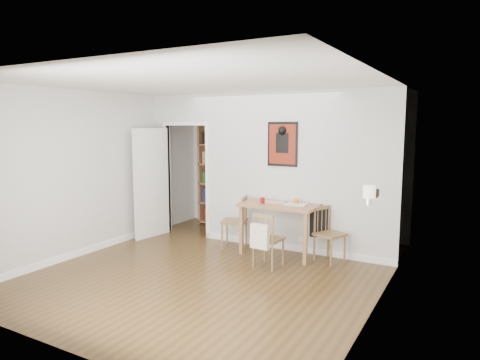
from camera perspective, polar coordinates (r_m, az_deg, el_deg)
The scene contains 15 objects.
ground at distance 6.31m, azimuth -2.89°, elevation -11.72°, with size 5.20×5.20×0.00m, color #503719.
room_shell at distance 7.13m, azimuth 3.45°, elevation 1.22°, with size 5.20×5.20×5.20m.
dining_table at distance 6.84m, azimuth 5.46°, elevation -3.92°, with size 1.21×0.77×0.83m.
chair_left at distance 7.21m, azimuth -0.76°, elevation -5.62°, with size 0.55×0.55×0.88m.
chair_right at distance 6.63m, azimuth 11.75°, elevation -7.02°, with size 0.58×0.54×0.83m.
chair_front at distance 6.26m, azimuth 3.75°, elevation -7.91°, with size 0.44×0.49×0.82m.
bookshelf at distance 8.77m, azimuth -2.64°, elevation 0.75°, with size 0.89×0.36×2.12m.
fireplace at distance 5.59m, azimuth 17.85°, elevation -8.03°, with size 0.45×1.25×1.16m.
red_glass at distance 6.79m, azimuth 3.01°, elevation -2.72°, with size 0.07×0.07×0.10m, color maroon.
orange_fruit at distance 6.79m, azimuth 7.48°, elevation -2.81°, with size 0.09×0.09×0.09m, color orange.
placemat at distance 6.91m, azimuth 4.40°, elevation -2.93°, with size 0.38×0.29×0.00m, color beige.
notebook at distance 6.71m, azimuth 7.53°, elevation -3.24°, with size 0.33×0.24×0.02m, color silver.
mantel_lamp at distance 5.06m, azimuth 16.85°, elevation -1.68°, with size 0.14×0.14×0.22m.
ceramic_jar_a at distance 5.63m, azimuth 17.52°, elevation -1.67°, with size 0.09×0.09×0.11m, color black.
ceramic_jar_b at distance 5.73m, azimuth 17.75°, elevation -1.61°, with size 0.07×0.07×0.09m, color black.
Camera 1 is at (3.17, -5.05, 2.08)m, focal length 32.00 mm.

